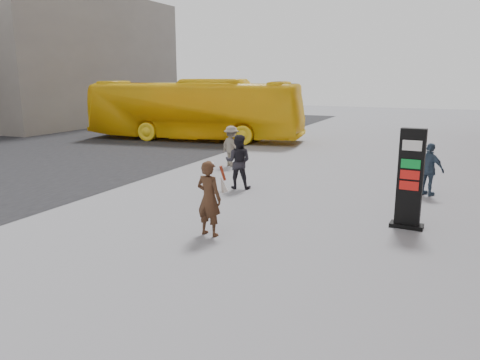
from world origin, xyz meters
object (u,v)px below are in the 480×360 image
at_px(pedestrian_a, 238,162).
at_px(pedestrian_b, 231,146).
at_px(woman, 209,197).
at_px(bus, 195,110).
at_px(pedestrian_c, 429,170).
at_px(info_pylon, 410,179).

relative_size(pedestrian_a, pedestrian_b, 1.07).
bearing_deg(pedestrian_a, woman, 92.99).
distance_m(woman, bus, 17.43).
relative_size(bus, pedestrian_c, 7.65).
distance_m(info_pylon, woman, 4.97).
height_order(pedestrian_a, pedestrian_c, pedestrian_a).
bearing_deg(pedestrian_b, bus, -24.23).
height_order(pedestrian_b, pedestrian_c, pedestrian_b).
xyz_separation_m(bus, pedestrian_a, (7.57, -10.27, -0.87)).
distance_m(pedestrian_b, pedestrian_c, 8.08).
xyz_separation_m(info_pylon, woman, (-4.25, -2.56, -0.32)).
distance_m(bus, pedestrian_b, 8.84).
height_order(pedestrian_a, pedestrian_b, pedestrian_a).
bearing_deg(info_pylon, pedestrian_c, 88.38).
relative_size(info_pylon, pedestrian_a, 1.36).
distance_m(woman, pedestrian_c, 7.74).
distance_m(pedestrian_a, pedestrian_b, 4.02).
bearing_deg(pedestrian_a, info_pylon, 145.96).
xyz_separation_m(pedestrian_a, pedestrian_b, (-1.93, 3.52, -0.06)).
distance_m(woman, pedestrian_a, 4.86).
height_order(bus, pedestrian_b, bus).
bearing_deg(info_pylon, pedestrian_b, 146.19).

